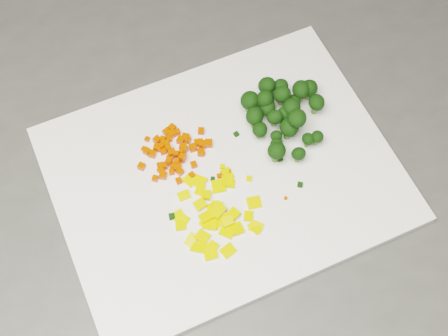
{
  "coord_description": "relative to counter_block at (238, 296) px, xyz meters",
  "views": [
    {
      "loc": [
        0.09,
        0.29,
        1.58
      ],
      "look_at": [
        0.13,
        0.63,
        0.92
      ],
      "focal_mm": 50.0,
      "sensor_mm": 36.0,
      "label": 1
    }
  ],
  "objects": [
    {
      "name": "counter_block",
      "position": [
        0.0,
        0.0,
        0.0
      ],
      "size": [
        1.21,
        0.93,
        0.9
      ],
      "primitive_type": "cube",
      "rotation": [
        0.0,
        0.0,
        0.14
      ],
      "color": "#4B4B48",
      "rests_on": "ground"
    },
    {
      "name": "cutting_board",
      "position": [
        -0.02,
        0.03,
        0.46
      ],
      "size": [
        0.47,
        0.42,
        0.01
      ],
      "primitive_type": "cube",
      "rotation": [
        0.0,
        0.0,
        0.3
      ],
      "color": "white",
      "rests_on": "counter_block"
    },
    {
      "name": "carrot_pile",
      "position": [
        -0.08,
        0.06,
        0.47
      ],
      "size": [
        0.09,
        0.09,
        0.02
      ],
      "primitive_type": null,
      "color": "#E03502",
      "rests_on": "cutting_board"
    },
    {
      "name": "pepper_pile",
      "position": [
        -0.04,
        -0.03,
        0.47
      ],
      "size": [
        0.1,
        0.1,
        0.01
      ],
      "primitive_type": null,
      "color": "yellow",
      "rests_on": "cutting_board"
    },
    {
      "name": "broccoli_pile",
      "position": [
        0.06,
        0.08,
        0.49
      ],
      "size": [
        0.11,
        0.11,
        0.05
      ],
      "primitive_type": null,
      "color": "black",
      "rests_on": "cutting_board"
    },
    {
      "name": "carrot_cube_0",
      "position": [
        -0.05,
        0.05,
        0.46
      ],
      "size": [
        0.01,
        0.01,
        0.01
      ],
      "primitive_type": "cube",
      "rotation": [
        0.0,
        0.0,
        1.76
      ],
      "color": "#E03502",
      "rests_on": "carrot_pile"
    },
    {
      "name": "carrot_cube_1",
      "position": [
        -0.08,
        0.08,
        0.46
      ],
      "size": [
        0.01,
        0.01,
        0.01
      ],
      "primitive_type": "cube",
      "rotation": [
        0.0,
        0.0,
        0.27
      ],
      "color": "#E03502",
      "rests_on": "carrot_pile"
    },
    {
      "name": "carrot_cube_2",
      "position": [
        -0.08,
        0.05,
        0.47
      ],
      "size": [
        0.01,
        0.01,
        0.01
      ],
      "primitive_type": "cube",
      "rotation": [
        0.0,
        0.0,
        1.7
      ],
      "color": "#E03502",
      "rests_on": "carrot_pile"
    },
    {
      "name": "carrot_cube_3",
      "position": [
        -0.09,
        0.07,
        0.47
      ],
      "size": [
        0.01,
        0.01,
        0.01
      ],
      "primitive_type": "cube",
      "rotation": [
        0.0,
        0.0,
        1.78
      ],
      "color": "#E03502",
      "rests_on": "carrot_pile"
    },
    {
      "name": "carrot_cube_4",
      "position": [
        -0.07,
        0.05,
        0.46
      ],
      "size": [
        0.01,
        0.01,
        0.01
      ],
      "primitive_type": "cube",
      "rotation": [
        0.0,
        0.0,
        1.75
      ],
      "color": "#E03502",
      "rests_on": "carrot_pile"
    },
    {
      "name": "carrot_cube_5",
      "position": [
        -0.08,
        0.06,
        0.46
      ],
      "size": [
        0.01,
        0.01,
        0.01
      ],
      "primitive_type": "cube",
      "rotation": [
        0.0,
        0.0,
        0.56
      ],
      "color": "#E03502",
      "rests_on": "carrot_pile"
    },
    {
      "name": "carrot_cube_6",
      "position": [
        -0.07,
        0.05,
        0.47
      ],
      "size": [
        0.01,
        0.01,
        0.01
      ],
      "primitive_type": "cube",
      "rotation": [
        0.0,
        0.0,
        1.63
      ],
      "color": "#E03502",
      "rests_on": "carrot_pile"
    },
    {
      "name": "carrot_cube_7",
      "position": [
        -0.06,
        0.04,
        0.46
      ],
      "size": [
        0.01,
        0.01,
        0.01
      ],
      "primitive_type": "cube",
      "rotation": [
        0.0,
        0.0,
        1.75
      ],
      "color": "#E03502",
      "rests_on": "carrot_pile"
    },
    {
      "name": "carrot_cube_8",
      "position": [
        -0.1,
        0.08,
        0.46
      ],
      "size": [
        0.01,
        0.01,
        0.01
      ],
      "primitive_type": "cube",
      "rotation": [
        0.0,
        0.0,
        2.3
      ],
      "color": "#E03502",
      "rests_on": "carrot_pile"
    },
    {
      "name": "carrot_cube_9",
      "position": [
        -0.06,
        0.06,
        0.46
      ],
      "size": [
        0.01,
        0.01,
        0.01
      ],
      "primitive_type": "cube",
      "rotation": [
        0.0,
        0.0,
        0.2
      ],
      "color": "#E03502",
      "rests_on": "carrot_pile"
    },
    {
      "name": "carrot_cube_10",
      "position": [
        -0.08,
        0.02,
        0.46
      ],
      "size": [
        0.01,
        0.01,
        0.01
      ],
      "primitive_type": "cube",
      "rotation": [
        0.0,
        0.0,
        1.89
      ],
      "color": "#E03502",
      "rests_on": "carrot_pile"
    },
    {
      "name": "carrot_cube_11",
      "position": [
        -0.09,
        0.06,
        0.46
      ],
      "size": [
        0.01,
        0.01,
        0.01
      ],
      "primitive_type": "cube",
      "rotation": [
        0.0,
        0.0,
        0.19
      ],
      "color": "#E03502",
      "rests_on": "carrot_pile"
    },
    {
      "name": "carrot_cube_12",
      "position": [
        -0.07,
        0.07,
        0.46
      ],
      "size": [
        0.01,
        0.01,
        0.01
      ],
      "primitive_type": "cube",
      "rotation": [
        0.0,
        0.0,
        1.11
      ],
      "color": "#E03502",
      "rests_on": "carrot_pile"
    },
    {
      "name": "carrot_cube_13",
      "position": [
        -0.05,
        0.06,
        0.46
      ],
      "size": [
        0.01,
        0.01,
        0.01
      ],
      "primitive_type": "cube",
      "rotation": [
        0.0,
        0.0,
        0.43
      ],
      "color": "#E03502",
      "rests_on": "carrot_pile"
    },
    {
      "name": "carrot_cube_14",
      "position": [
        -0.04,
        0.08,
        0.46
      ],
      "size": [
        0.01,
        0.01,
        0.01
      ],
      "primitive_type": "cube",
      "rotation": [
        0.0,
        0.0,
        1.39
      ],
      "color": "#E03502",
      "rests_on": "carrot_pile"
    },
    {
      "name": "carrot_cube_15",
      "position": [
        -0.05,
        0.05,
        0.46
      ],
      "size": [
        0.01,
        0.01,
        0.01
      ],
      "primitive_type": "cube",
      "rotation": [
        0.0,
        0.0,
        2.97
      ],
      "color": "#E03502",
      "rests_on": "carrot_pile"
    },
    {
      "name": "carrot_cube_16",
      "position": [
        -0.08,
        0.04,
        0.47
      ],
      "size": [
        0.01,
        0.01,
        0.01
      ],
      "primitive_type": "cube",
      "rotation": [
        0.0,
        0.0,
        3.08
      ],
      "color": "#E03502",
      "rests_on": "carrot_pile"
    },
    {
      "name": "carrot_cube_17",
      "position": [
        -0.09,
        0.09,
        0.46
      ],
      "size": [
        0.01,
        0.01,
        0.01
      ],
      "primitive_type": "cube",
      "rotation": [
        0.0,
        0.0,
        0.62
      ],
      "color": "#E03502",
      "rests_on": "carrot_pile"
    },
    {
      "name": "carrot_cube_18",
      "position": [
        -0.09,
        0.07,
        0.47
      ],
      "size": [
        0.01,
        0.01,
        0.01
      ],
      "primitive_type": "cube",
      "rotation": [
        0.0,
        0.0,
        1.0
      ],
      "color": "#E03502",
      "rests_on": "carrot_pile"
    },
    {
      "name": "carrot_cube_19",
      "position": [
        -0.09,
        0.07,
        0.47
      ],
      "size": [
        0.01,
        0.01,
        0.01
      ],
      "primitive_type": "cube",
      "rotation": [
        0.0,
        0.0,
        0.32
      ],
      "color": "#E03502",
      "rests_on": "carrot_pile"
    },
    {
      "name": "carrot_cube_20",
      "position": [
        -0.05,
        0.07,
        0.46
      ],
      "size": [
        0.01,
        0.01,
        0.01
      ],
      "primitive_type": "cube",
      "rotation": [
        0.0,
        0.0,
        1.64
      ],
      "color": "#E03502",
      "rests_on": "carrot_pile"
    },
    {
      "name": "carrot_cube_21",
      "position": [
        -0.07,
        0.05,
        0.46
      ],
      "size": [
        0.01,
        0.01,
        0.01
      ],
      "primitive_type": "cube",
      "rotation": [
        0.0,
        0.0,
        0.57
      ],
      "color": "#E03502",
      "rests_on": "carrot_pile"
    },
    {
      "name": "carrot_cube_22",
      "position": [
        -0.08,
        0.04,
        0.46
      ],
      "size": [
        0.01,
        0.01,
        0.01
      ],
      "primitive_type": "cube",
      "rotation": [
        0.0,
        0.0,
        1.38
      ],
      "color": "#E03502",
      "rests_on": "carrot_pile"
    },
    {
      "name": "carrot_cube_23",
      "position": [
        -0.1,
        0.04,
        0.46
      ],
      "size": [
        0.01,
        0.01,
        0.01
      ],
      "primitive_type": "cube",
      "rotation": [
        0.0,
        0.0,
        0.14
      ],
      "color": "#E03502",
      "rests_on": "carrot_pile"
    },
    {
      "name": "carrot_cube_24",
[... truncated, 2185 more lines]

